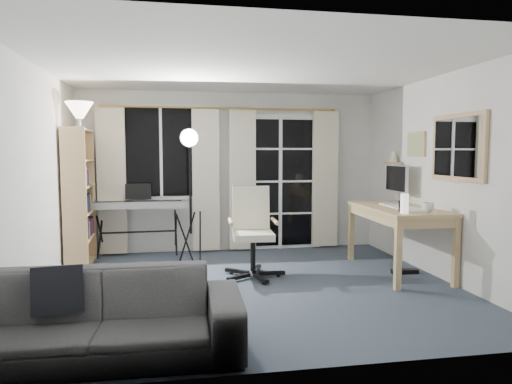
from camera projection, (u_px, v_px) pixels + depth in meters
floor at (253, 287)px, 5.10m from camera, size 4.50×4.00×0.02m
window at (161, 152)px, 6.73m from camera, size 1.20×0.08×1.40m
french_door at (280, 183)px, 7.07m from camera, size 1.32×0.09×2.11m
curtains at (223, 179)px, 6.83m from camera, size 3.60×0.07×2.13m
bookshelf at (77, 201)px, 5.97m from camera, size 0.33×0.85×1.81m
torchiere_lamp at (80, 136)px, 5.58m from camera, size 0.43×0.43×2.11m
keyboard_piano at (138, 206)px, 6.47m from camera, size 1.36×0.68×0.98m
studio_light at (190, 154)px, 5.94m from camera, size 0.34×0.37×1.84m
office_chair at (252, 223)px, 5.53m from camera, size 0.73×0.75×1.09m
desk at (398, 215)px, 5.66m from camera, size 0.81×1.55×0.82m
monitor at (397, 180)px, 6.10m from camera, size 0.20×0.59×0.51m
desk_clutter at (402, 224)px, 5.42m from camera, size 0.50×0.93×1.04m
mug at (428, 206)px, 5.17m from camera, size 0.14×0.11×0.13m
wall_mirror at (458, 147)px, 5.00m from camera, size 0.04×0.94×0.74m
framed_print at (416, 144)px, 5.88m from camera, size 0.03×0.42×0.32m
wall_shelf at (393, 159)px, 6.38m from camera, size 0.16×0.30×0.18m
sofa at (97, 302)px, 3.30m from camera, size 2.10×0.66×0.82m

